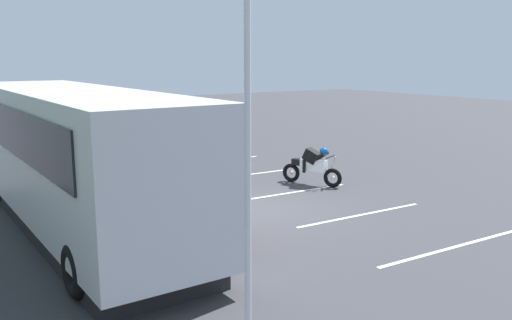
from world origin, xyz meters
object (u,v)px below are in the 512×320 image
object	(u,v)px
parked_motorcycle_silver	(224,223)
parked_motorcycle_dark	(132,178)
spectator_left	(191,174)
spectator_far_left	(218,175)
spectator_right	(157,159)
tour_bus	(76,160)
stunt_motorcycle	(312,166)
flagpole	(246,131)
spectator_centre	(180,167)

from	to	relation	value
parked_motorcycle_silver	parked_motorcycle_dark	size ratio (longest dim) A/B	0.99
spectator_left	parked_motorcycle_silver	bearing A→B (deg)	166.71
parked_motorcycle_silver	spectator_far_left	bearing A→B (deg)	-26.60
spectator_right	parked_motorcycle_silver	bearing A→B (deg)	173.17
parked_motorcycle_silver	tour_bus	bearing A→B (deg)	39.11
spectator_far_left	stunt_motorcycle	distance (m)	4.45
spectator_far_left	parked_motorcycle_dark	xyz separation A→B (m)	(3.38, 0.94, -0.59)
spectator_right	stunt_motorcycle	xyz separation A→B (m)	(-1.48, -4.58, -0.47)
parked_motorcycle_dark	stunt_motorcycle	size ratio (longest dim) A/B	1.07
spectator_left	parked_motorcycle_dark	distance (m)	2.58
spectator_left	flagpole	distance (m)	7.98
spectator_left	parked_motorcycle_dark	size ratio (longest dim) A/B	0.81
spectator_right	stunt_motorcycle	bearing A→B (deg)	-107.92
spectator_left	flagpole	xyz separation A→B (m)	(-7.13, 2.88, 2.13)
tour_bus	spectator_left	bearing A→B (deg)	-89.19
spectator_centre	parked_motorcycle_silver	world-z (taller)	spectator_centre
spectator_far_left	parked_motorcycle_silver	size ratio (longest dim) A/B	0.87
spectator_centre	flagpole	world-z (taller)	flagpole
tour_bus	parked_motorcycle_silver	bearing A→B (deg)	-140.89
parked_motorcycle_dark	stunt_motorcycle	distance (m)	5.52
parked_motorcycle_silver	flagpole	size ratio (longest dim) A/B	0.32
spectator_right	flagpole	distance (m)	9.70
parked_motorcycle_silver	flagpole	world-z (taller)	flagpole
stunt_motorcycle	flagpole	xyz separation A→B (m)	(-7.59, 7.36, 2.50)
tour_bus	flagpole	xyz separation A→B (m)	(-7.09, -0.05, 1.46)
parked_motorcycle_silver	stunt_motorcycle	distance (m)	6.11
tour_bus	stunt_motorcycle	size ratio (longest dim) A/B	5.43
tour_bus	stunt_motorcycle	xyz separation A→B (m)	(0.50, -7.41, -1.03)
tour_bus	stunt_motorcycle	world-z (taller)	tour_bus
spectator_far_left	spectator_right	xyz separation A→B (m)	(2.87, 0.38, 0.02)
parked_motorcycle_silver	stunt_motorcycle	bearing A→B (deg)	-57.49
spectator_left	parked_motorcycle_dark	bearing A→B (deg)	15.13
spectator_far_left	parked_motorcycle_silver	xyz separation A→B (m)	(-1.89, 0.95, -0.59)
spectator_right	tour_bus	bearing A→B (deg)	125.03
spectator_far_left	stunt_motorcycle	world-z (taller)	spectator_far_left
spectator_centre	parked_motorcycle_dark	distance (m)	1.82
spectator_left	parked_motorcycle_silver	distance (m)	2.94
spectator_centre	flagpole	xyz separation A→B (m)	(-8.01, 2.99, 2.12)
spectator_centre	spectator_right	bearing A→B (deg)	11.01
flagpole	parked_motorcycle_dark	bearing A→B (deg)	-13.04
spectator_far_left	spectator_left	size ratio (longest dim) A/B	1.07
spectator_far_left	parked_motorcycle_dark	distance (m)	3.55
stunt_motorcycle	spectator_far_left	bearing A→B (deg)	108.30
parked_motorcycle_dark	parked_motorcycle_silver	bearing A→B (deg)	179.95
spectator_centre	stunt_motorcycle	world-z (taller)	spectator_centre
parked_motorcycle_dark	flagpole	distance (m)	10.17
tour_bus	flagpole	size ratio (longest dim) A/B	1.66
spectator_centre	parked_motorcycle_silver	distance (m)	3.82
flagpole	parked_motorcycle_silver	bearing A→B (deg)	-27.20
spectator_far_left	flagpole	xyz separation A→B (m)	(-6.20, 3.16, 2.04)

